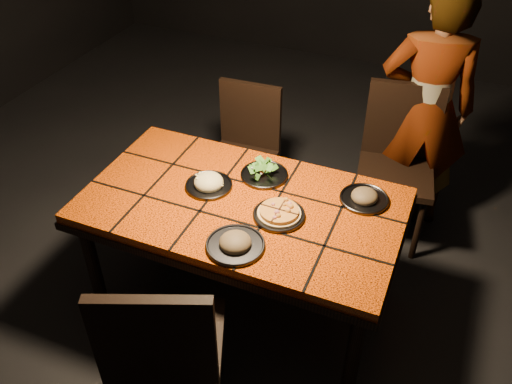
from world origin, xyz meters
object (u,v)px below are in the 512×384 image
at_px(chair_far_left, 245,144).
at_px(diner, 426,110).
at_px(chair_far_right, 398,154).
at_px(plate_pasta, 209,183).
at_px(dining_table, 242,213).
at_px(plate_pizza, 279,214).
at_px(chair_near, 164,348).

height_order(chair_far_left, diner, diner).
xyz_separation_m(chair_far_left, diner, (1.05, 0.37, 0.29)).
distance_m(chair_far_right, plate_pasta, 1.27).
xyz_separation_m(dining_table, plate_pizza, (0.22, -0.04, 0.10)).
bearing_deg(dining_table, chair_far_right, 57.81).
relative_size(dining_table, plate_pizza, 6.32).
bearing_deg(dining_table, plate_pasta, 167.76).
xyz_separation_m(diner, plate_pasta, (-0.92, -1.13, -0.05)).
distance_m(dining_table, chair_far_right, 1.17).
bearing_deg(chair_far_left, diner, 16.69).
xyz_separation_m(chair_far_left, chair_far_right, (0.96, 0.18, 0.05)).
bearing_deg(chair_far_right, dining_table, -131.40).
height_order(chair_near, chair_far_right, chair_near).
bearing_deg(plate_pasta, chair_far_left, 99.60).
height_order(chair_far_right, plate_pizza, chair_far_right).
bearing_deg(plate_pasta, diner, 50.73).
xyz_separation_m(chair_far_right, diner, (0.10, 0.19, 0.24)).
height_order(diner, plate_pizza, diner).
xyz_separation_m(chair_far_left, plate_pizza, (0.55, -0.84, 0.24)).
bearing_deg(chair_far_left, plate_pasta, -83.06).
bearing_deg(plate_pasta, chair_far_right, 48.74).
distance_m(chair_far_left, diner, 1.15).
bearing_deg(diner, chair_near, 58.24).
bearing_deg(dining_table, chair_far_left, 112.56).
distance_m(chair_near, chair_far_left, 1.66).
distance_m(chair_near, plate_pizza, 0.83).
relative_size(chair_near, chair_far_left, 1.12).
distance_m(diner, plate_pizza, 1.31).
bearing_deg(chair_far_right, diner, 53.53).
xyz_separation_m(chair_far_left, plate_pasta, (0.13, -0.76, 0.25)).
bearing_deg(plate_pizza, chair_near, -104.61).
distance_m(dining_table, plate_pasta, 0.23).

